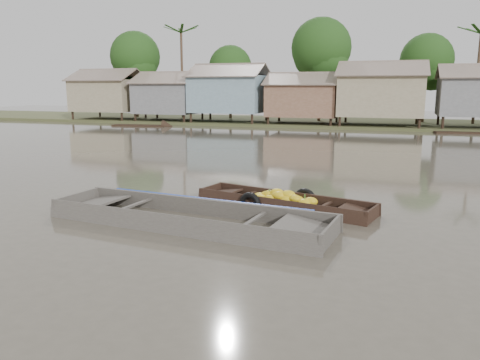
% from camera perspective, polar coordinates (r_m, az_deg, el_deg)
% --- Properties ---
extents(ground, '(120.00, 120.00, 0.00)m').
position_cam_1_polar(ground, '(11.67, -0.83, -5.33)').
color(ground, '#4E493C').
rests_on(ground, ground).
extents(riverbank, '(120.00, 12.47, 10.22)m').
position_cam_1_polar(riverbank, '(42.44, 17.66, 10.43)').
color(riverbank, '#384723').
rests_on(riverbank, ground).
extents(banana_boat, '(5.30, 2.47, 0.73)m').
position_cam_1_polar(banana_boat, '(13.26, 5.07, -2.75)').
color(banana_boat, black).
rests_on(banana_boat, ground).
extents(viewer_boat, '(7.43, 2.69, 0.59)m').
position_cam_1_polar(viewer_boat, '(11.70, -6.21, -5.08)').
color(viewer_boat, '#403B36').
rests_on(viewer_boat, ground).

